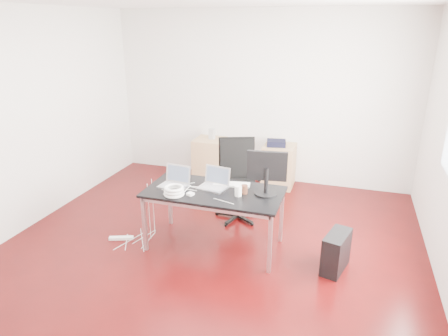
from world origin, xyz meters
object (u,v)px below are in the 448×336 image
(filing_cabinet_left, at_px, (210,158))
(pc_tower, at_px, (336,252))
(office_chair, at_px, (237,175))
(filing_cabinet_right, at_px, (279,166))
(desk, at_px, (214,195))

(filing_cabinet_left, height_order, pc_tower, filing_cabinet_left)
(filing_cabinet_left, xyz_separation_m, pc_tower, (2.26, -2.21, -0.13))
(office_chair, height_order, filing_cabinet_left, office_chair)
(pc_tower, bearing_deg, filing_cabinet_right, 130.60)
(desk, height_order, filing_cabinet_right, desk)
(desk, xyz_separation_m, office_chair, (0.04, 0.87, -0.07))
(office_chair, height_order, pc_tower, office_chair)
(desk, xyz_separation_m, pc_tower, (1.43, -0.07, -0.46))
(desk, relative_size, pc_tower, 3.56)
(filing_cabinet_right, bearing_deg, pc_tower, -64.59)
(office_chair, bearing_deg, filing_cabinet_left, 103.30)
(filing_cabinet_right, distance_m, pc_tower, 2.45)
(desk, distance_m, pc_tower, 1.51)
(office_chair, relative_size, pc_tower, 2.40)
(desk, relative_size, filing_cabinet_left, 2.29)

